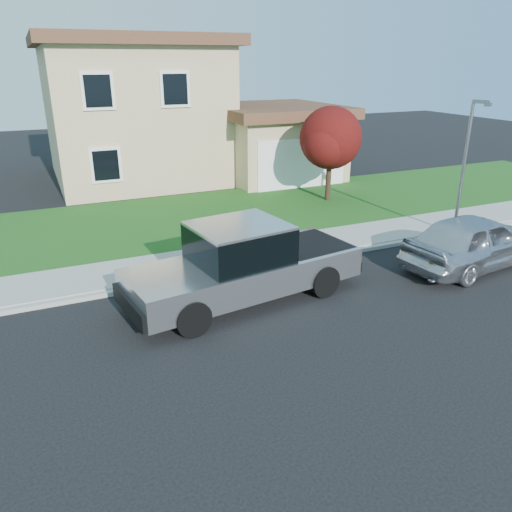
{
  "coord_description": "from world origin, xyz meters",
  "views": [
    {
      "loc": [
        -5.0,
        -9.45,
        5.76
      ],
      "look_at": [
        -0.27,
        1.13,
        1.2
      ],
      "focal_mm": 35.0,
      "sensor_mm": 36.0,
      "label": 1
    }
  ],
  "objects": [
    {
      "name": "lawn",
      "position": [
        1.0,
        8.5,
        0.05
      ],
      "size": [
        40.0,
        7.0,
        0.1
      ],
      "primitive_type": "cube",
      "color": "#154313",
      "rests_on": "ground"
    },
    {
      "name": "house",
      "position": [
        1.31,
        16.38,
        3.17
      ],
      "size": [
        14.0,
        11.3,
        6.85
      ],
      "color": "tan",
      "rests_on": "ground"
    },
    {
      "name": "curb",
      "position": [
        1.0,
        2.9,
        0.06
      ],
      "size": [
        40.0,
        0.2,
        0.12
      ],
      "primitive_type": "cube",
      "color": "gray",
      "rests_on": "ground"
    },
    {
      "name": "ornamental_tree",
      "position": [
        6.48,
        8.54,
        2.62
      ],
      "size": [
        2.87,
        2.59,
        3.94
      ],
      "color": "black",
      "rests_on": "lawn"
    },
    {
      "name": "ground",
      "position": [
        0.0,
        0.0,
        0.0
      ],
      "size": [
        80.0,
        80.0,
        0.0
      ],
      "primitive_type": "plane",
      "color": "black",
      "rests_on": "ground"
    },
    {
      "name": "pickup_truck",
      "position": [
        -0.53,
        1.3,
        0.95
      ],
      "size": [
        6.43,
        2.95,
        2.04
      ],
      "rotation": [
        0.0,
        0.0,
        0.14
      ],
      "color": "black",
      "rests_on": "ground"
    },
    {
      "name": "sidewalk",
      "position": [
        1.0,
        4.0,
        0.07
      ],
      "size": [
        40.0,
        2.0,
        0.15
      ],
      "primitive_type": "cube",
      "color": "gray",
      "rests_on": "ground"
    },
    {
      "name": "woman",
      "position": [
        0.26,
        2.66,
        0.76
      ],
      "size": [
        0.62,
        0.51,
        1.62
      ],
      "rotation": [
        0.0,
        0.0,
        2.81
      ],
      "color": "#E4A77D",
      "rests_on": "ground"
    },
    {
      "name": "street_lamp",
      "position": [
        8.02,
        2.7,
        2.62
      ],
      "size": [
        0.38,
        0.59,
        4.6
      ],
      "rotation": [
        0.0,
        0.0,
        0.41
      ],
      "color": "slate",
      "rests_on": "ground"
    },
    {
      "name": "trash_bin",
      "position": [
        1.2,
        3.99,
        0.71
      ],
      "size": [
        0.77,
        0.86,
        1.11
      ],
      "rotation": [
        0.0,
        0.0,
        0.12
      ],
      "color": "#0E3619",
      "rests_on": "sidewalk"
    },
    {
      "name": "sedan",
      "position": [
        6.5,
        0.49,
        0.81
      ],
      "size": [
        4.97,
        2.48,
        1.63
      ],
      "primitive_type": "imported",
      "rotation": [
        0.0,
        0.0,
        1.69
      ],
      "color": "#B7B9BF",
      "rests_on": "ground"
    }
  ]
}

